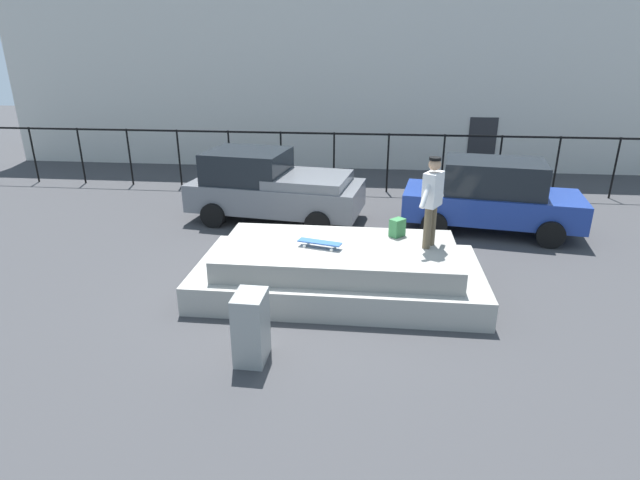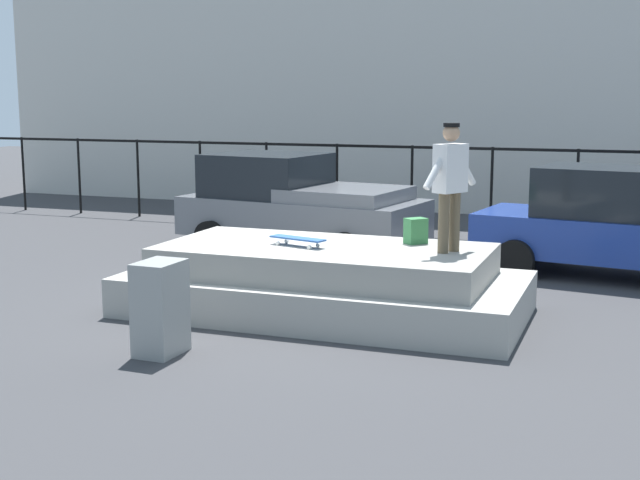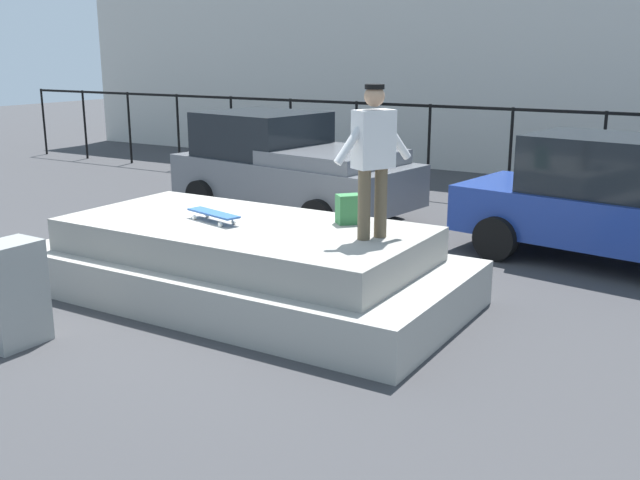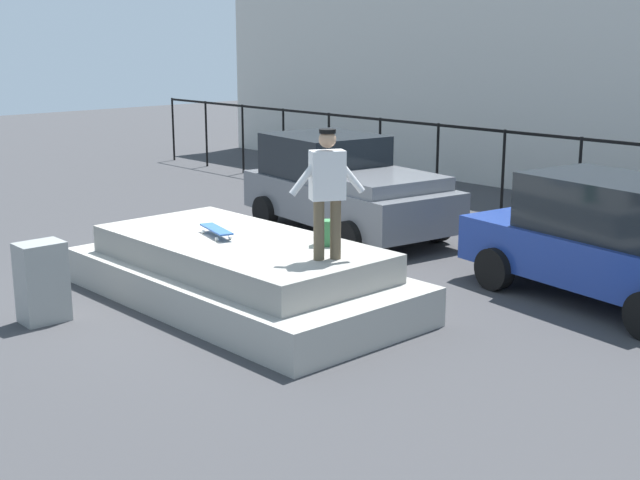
{
  "view_description": "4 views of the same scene",
  "coord_description": "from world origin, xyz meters",
  "px_view_note": "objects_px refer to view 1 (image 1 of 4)",
  "views": [
    {
      "loc": [
        1.3,
        -8.81,
        4.4
      ],
      "look_at": [
        0.28,
        0.6,
        0.79
      ],
      "focal_mm": 28.56,
      "sensor_mm": 36.0,
      "label": 1
    },
    {
      "loc": [
        4.67,
        -10.75,
        2.94
      ],
      "look_at": [
        0.22,
        1.08,
        0.81
      ],
      "focal_mm": 48.36,
      "sensor_mm": 36.0,
      "label": 2
    },
    {
      "loc": [
        5.92,
        -6.84,
        2.93
      ],
      "look_at": [
        1.03,
        1.23,
        0.49
      ],
      "focal_mm": 41.08,
      "sensor_mm": 36.0,
      "label": 3
    },
    {
      "loc": [
        10.08,
        -7.16,
        3.74
      ],
      "look_at": [
        1.11,
        1.18,
        0.79
      ],
      "focal_mm": 48.12,
      "sensor_mm": 36.0,
      "label": 4
    }
  ],
  "objects_px": {
    "car_grey_pickup_near": "(271,186)",
    "utility_box": "(251,327)",
    "skateboarder": "(432,196)",
    "skateboard": "(320,242)",
    "car_blue_sedan_mid": "(492,196)",
    "backpack": "(397,228)"
  },
  "relations": [
    {
      "from": "utility_box",
      "to": "skateboard",
      "type": "bearing_deg",
      "value": 73.0
    },
    {
      "from": "backpack",
      "to": "utility_box",
      "type": "distance_m",
      "value": 3.82
    },
    {
      "from": "skateboarder",
      "to": "utility_box",
      "type": "xyz_separation_m",
      "value": [
        -2.76,
        -2.59,
        -1.35
      ]
    },
    {
      "from": "utility_box",
      "to": "skateboarder",
      "type": "bearing_deg",
      "value": 44.49
    },
    {
      "from": "backpack",
      "to": "car_blue_sedan_mid",
      "type": "distance_m",
      "value": 4.07
    },
    {
      "from": "skateboard",
      "to": "utility_box",
      "type": "height_order",
      "value": "utility_box"
    },
    {
      "from": "utility_box",
      "to": "backpack",
      "type": "bearing_deg",
      "value": 55.74
    },
    {
      "from": "skateboarder",
      "to": "utility_box",
      "type": "distance_m",
      "value": 4.02
    },
    {
      "from": "skateboarder",
      "to": "car_blue_sedan_mid",
      "type": "xyz_separation_m",
      "value": [
        1.9,
        3.72,
        -0.99
      ]
    },
    {
      "from": "backpack",
      "to": "car_grey_pickup_near",
      "type": "relative_size",
      "value": 0.07
    },
    {
      "from": "skateboarder",
      "to": "backpack",
      "type": "height_order",
      "value": "skateboarder"
    },
    {
      "from": "utility_box",
      "to": "car_grey_pickup_near",
      "type": "bearing_deg",
      "value": 100.06
    },
    {
      "from": "skateboard",
      "to": "skateboarder",
      "type": "bearing_deg",
      "value": 8.21
    },
    {
      "from": "car_grey_pickup_near",
      "to": "car_blue_sedan_mid",
      "type": "bearing_deg",
      "value": -2.82
    },
    {
      "from": "car_grey_pickup_near",
      "to": "utility_box",
      "type": "bearing_deg",
      "value": -81.31
    },
    {
      "from": "car_blue_sedan_mid",
      "to": "utility_box",
      "type": "xyz_separation_m",
      "value": [
        -4.67,
        -6.31,
        -0.36
      ]
    },
    {
      "from": "car_blue_sedan_mid",
      "to": "skateboard",
      "type": "bearing_deg",
      "value": -134.21
    },
    {
      "from": "skateboarder",
      "to": "car_grey_pickup_near",
      "type": "xyz_separation_m",
      "value": [
        -3.77,
        4.0,
        -0.97
      ]
    },
    {
      "from": "car_grey_pickup_near",
      "to": "utility_box",
      "type": "relative_size",
      "value": 4.38
    },
    {
      "from": "skateboarder",
      "to": "car_grey_pickup_near",
      "type": "height_order",
      "value": "skateboarder"
    },
    {
      "from": "skateboarder",
      "to": "backpack",
      "type": "xyz_separation_m",
      "value": [
        -0.56,
        0.48,
        -0.79
      ]
    },
    {
      "from": "skateboarder",
      "to": "backpack",
      "type": "bearing_deg",
      "value": 139.37
    }
  ]
}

